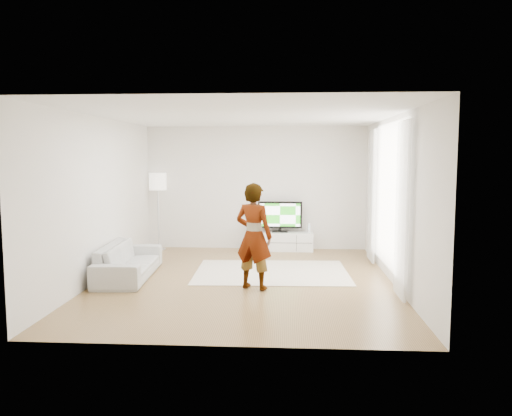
# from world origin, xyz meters

# --- Properties ---
(floor) EXTENTS (6.00, 6.00, 0.00)m
(floor) POSITION_xyz_m (0.00, 0.00, 0.00)
(floor) COLOR olive
(floor) RESTS_ON ground
(ceiling) EXTENTS (6.00, 6.00, 0.00)m
(ceiling) POSITION_xyz_m (0.00, 0.00, 2.80)
(ceiling) COLOR white
(ceiling) RESTS_ON wall_back
(wall_left) EXTENTS (0.02, 6.00, 2.80)m
(wall_left) POSITION_xyz_m (-2.50, 0.00, 1.40)
(wall_left) COLOR silver
(wall_left) RESTS_ON floor
(wall_right) EXTENTS (0.02, 6.00, 2.80)m
(wall_right) POSITION_xyz_m (2.50, 0.00, 1.40)
(wall_right) COLOR silver
(wall_right) RESTS_ON floor
(wall_back) EXTENTS (5.00, 0.02, 2.80)m
(wall_back) POSITION_xyz_m (0.00, 3.00, 1.40)
(wall_back) COLOR silver
(wall_back) RESTS_ON floor
(wall_front) EXTENTS (5.00, 0.02, 2.80)m
(wall_front) POSITION_xyz_m (0.00, -3.00, 1.40)
(wall_front) COLOR silver
(wall_front) RESTS_ON floor
(window) EXTENTS (0.01, 2.60, 2.50)m
(window) POSITION_xyz_m (2.48, 0.30, 1.45)
(window) COLOR white
(window) RESTS_ON wall_right
(curtain_near) EXTENTS (0.04, 0.70, 2.60)m
(curtain_near) POSITION_xyz_m (2.40, -1.00, 1.35)
(curtain_near) COLOR white
(curtain_near) RESTS_ON floor
(curtain_far) EXTENTS (0.04, 0.70, 2.60)m
(curtain_far) POSITION_xyz_m (2.40, 1.60, 1.35)
(curtain_far) COLOR white
(curtain_far) RESTS_ON floor
(media_console) EXTENTS (1.49, 0.42, 0.42)m
(media_console) POSITION_xyz_m (0.56, 2.76, 0.21)
(media_console) COLOR white
(media_console) RESTS_ON floor
(television) EXTENTS (0.99, 0.19, 0.69)m
(television) POSITION_xyz_m (0.56, 2.79, 0.79)
(television) COLOR black
(television) RESTS_ON media_console
(game_console) EXTENTS (0.06, 0.16, 0.22)m
(game_console) POSITION_xyz_m (1.21, 2.76, 0.53)
(game_console) COLOR white
(game_console) RESTS_ON media_console
(potted_plant) EXTENTS (0.22, 0.22, 0.39)m
(potted_plant) POSITION_xyz_m (-0.07, 2.77, 0.61)
(potted_plant) COLOR #3F7238
(potted_plant) RESTS_ON media_console
(rug) EXTENTS (2.84, 2.10, 0.01)m
(rug) POSITION_xyz_m (0.44, 0.61, 0.01)
(rug) COLOR beige
(rug) RESTS_ON floor
(player) EXTENTS (0.73, 0.62, 1.70)m
(player) POSITION_xyz_m (0.19, -0.56, 0.86)
(player) COLOR #334772
(player) RESTS_ON rug
(sofa) EXTENTS (0.91, 2.07, 0.59)m
(sofa) POSITION_xyz_m (-2.06, 0.09, 0.30)
(sofa) COLOR beige
(sofa) RESTS_ON floor
(floor_lamp) EXTENTS (0.39, 0.39, 1.75)m
(floor_lamp) POSITION_xyz_m (-2.20, 2.70, 1.48)
(floor_lamp) COLOR silver
(floor_lamp) RESTS_ON floor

